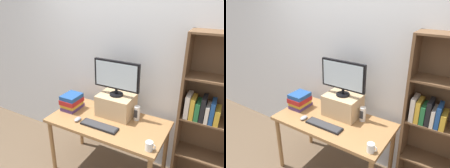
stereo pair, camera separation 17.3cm
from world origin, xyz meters
TOP-DOWN VIEW (x-y plane):
  - back_wall at (0.00, 0.48)m, footprint 7.00×0.08m
  - desk at (0.00, 0.00)m, footprint 1.36×0.70m
  - bookshelf_unit at (1.05, 0.32)m, footprint 0.66×0.28m
  - riser_box at (0.02, 0.18)m, footprint 0.42×0.32m
  - computer_monitor at (0.02, 0.17)m, footprint 0.56×0.16m
  - keyboard at (-0.02, -0.16)m, footprint 0.44×0.12m
  - computer_mouse at (-0.31, -0.17)m, footprint 0.06×0.10m
  - book_stack at (-0.54, 0.03)m, footprint 0.21×0.27m
  - coffee_mug at (0.60, -0.26)m, footprint 0.10×0.07m
  - desk_speaker at (0.28, 0.18)m, footprint 0.07×0.08m

SIDE VIEW (x-z plane):
  - desk at x=0.00m, z-range 0.30..1.06m
  - keyboard at x=-0.02m, z-range 0.76..0.79m
  - computer_mouse at x=-0.31m, z-range 0.76..0.80m
  - coffee_mug at x=0.60m, z-range 0.76..0.86m
  - desk_speaker at x=0.28m, z-range 0.76..0.94m
  - book_stack at x=-0.54m, z-range 0.76..0.96m
  - riser_box at x=0.02m, z-range 0.76..1.02m
  - bookshelf_unit at x=1.05m, z-range 0.02..1.84m
  - computer_monitor at x=0.02m, z-range 1.05..1.47m
  - back_wall at x=0.00m, z-range 0.00..2.60m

